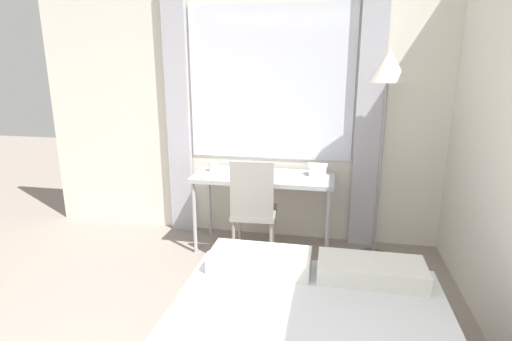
% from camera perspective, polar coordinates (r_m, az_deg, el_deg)
% --- Properties ---
extents(wall_back_with_window, '(4.69, 0.13, 2.70)m').
position_cam_1_polar(wall_back_with_window, '(4.09, 0.46, 8.88)').
color(wall_back_with_window, silver).
rests_on(wall_back_with_window, ground_plane).
extents(desk, '(1.34, 0.56, 0.76)m').
position_cam_1_polar(desk, '(3.85, 1.10, -1.54)').
color(desk, '#B2B2B7').
rests_on(desk, ground_plane).
extents(desk_chair, '(0.43, 0.43, 0.98)m').
position_cam_1_polar(desk_chair, '(3.63, -0.38, -5.04)').
color(desk_chair, gray).
rests_on(desk_chair, ground_plane).
extents(standing_lamp, '(0.32, 0.32, 1.92)m').
position_cam_1_polar(standing_lamp, '(3.65, 18.25, 11.63)').
color(standing_lamp, '#4C4C51').
rests_on(standing_lamp, ground_plane).
extents(telephone, '(0.18, 0.13, 0.12)m').
position_cam_1_polar(telephone, '(3.86, 8.83, 0.07)').
color(telephone, white).
rests_on(telephone, desk).
extents(book, '(0.33, 0.24, 0.02)m').
position_cam_1_polar(book, '(3.78, -1.06, -0.70)').
color(book, navy).
rests_on(book, desk).
extents(mug, '(0.08, 0.08, 0.10)m').
position_cam_1_polar(mug, '(3.98, -6.18, 0.59)').
color(mug, white).
rests_on(mug, desk).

